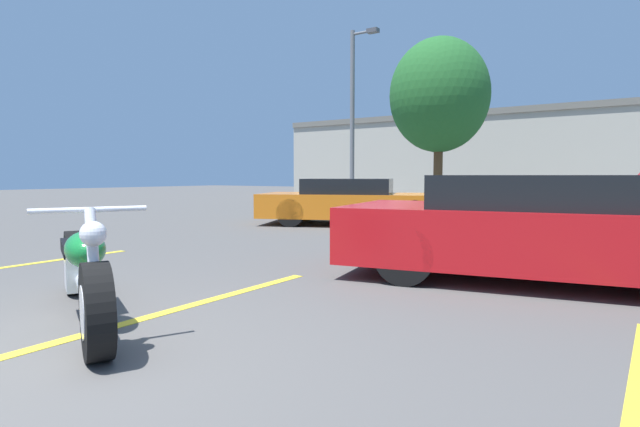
# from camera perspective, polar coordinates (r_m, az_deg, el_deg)

# --- Properties ---
(parking_stripe_middle) EXTENTS (0.12, 5.13, 0.01)m
(parking_stripe_middle) POSITION_cam_1_polar(r_m,az_deg,el_deg) (4.05, -25.35, -12.39)
(parking_stripe_middle) COLOR yellow
(parking_stripe_middle) RESTS_ON ground
(far_building) EXTENTS (32.00, 4.20, 4.40)m
(far_building) POSITION_cam_1_polar(r_m,az_deg,el_deg) (27.13, 28.05, 6.38)
(far_building) COLOR #B2AD9E
(far_building) RESTS_ON ground
(light_pole) EXTENTS (1.21, 0.28, 6.82)m
(light_pole) POSITION_cam_1_polar(r_m,az_deg,el_deg) (20.21, 3.93, 11.87)
(light_pole) COLOR slate
(light_pole) RESTS_ON ground
(tree_background) EXTENTS (3.48, 3.48, 5.97)m
(tree_background) POSITION_cam_1_polar(r_m,az_deg,el_deg) (18.52, 13.48, 12.98)
(tree_background) COLOR brown
(tree_background) RESTS_ON ground
(motorcycle) EXTENTS (2.42, 1.31, 0.94)m
(motorcycle) POSITION_cam_1_polar(r_m,az_deg,el_deg) (4.39, -25.42, -6.06)
(motorcycle) COLOR black
(motorcycle) RESTS_ON ground
(show_car_hood_open) EXTENTS (4.52, 2.69, 2.02)m
(show_car_hood_open) POSITION_cam_1_polar(r_m,az_deg,el_deg) (5.95, 24.27, -1.46)
(show_car_hood_open) COLOR red
(show_car_hood_open) RESTS_ON ground
(parked_car_left_row) EXTENTS (4.73, 3.35, 1.07)m
(parked_car_left_row) POSITION_cam_1_polar(r_m,az_deg,el_deg) (11.63, 3.96, 1.31)
(parked_car_left_row) COLOR orange
(parked_car_left_row) RESTS_ON ground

